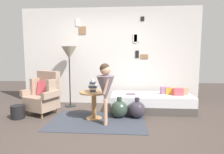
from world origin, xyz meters
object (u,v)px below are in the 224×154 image
at_px(demijohn_near, 119,109).
at_px(book_on_daybed, 131,94).
at_px(floor_lamp, 69,55).
at_px(armchair, 44,95).
at_px(vase_striped, 93,86).
at_px(side_table, 94,99).
at_px(magazine_basket, 18,112).
at_px(daybed, 151,103).
at_px(demijohn_far, 137,109).
at_px(person_child, 105,86).

bearing_deg(demijohn_near, book_on_daybed, 64.20).
relative_size(floor_lamp, book_on_daybed, 7.07).
xyz_separation_m(armchair, floor_lamp, (0.42, 0.64, 0.90)).
bearing_deg(floor_lamp, vase_striped, -49.94).
bearing_deg(side_table, magazine_basket, -176.31).
bearing_deg(floor_lamp, book_on_daybed, -10.32).
bearing_deg(daybed, side_table, -152.41).
xyz_separation_m(armchair, vase_striped, (1.19, -0.27, 0.25)).
distance_m(book_on_daybed, demijohn_near, 0.62).
height_order(book_on_daybed, demijohn_far, demijohn_far).
bearing_deg(armchair, vase_striped, -12.75).
height_order(daybed, vase_striped, vase_striped).
bearing_deg(daybed, person_child, -135.14).
xyz_separation_m(daybed, side_table, (-1.28, -0.67, 0.22)).
distance_m(armchair, daybed, 2.53).
distance_m(armchair, book_on_daybed, 2.03).
bearing_deg(magazine_basket, vase_striped, 4.44).
distance_m(armchair, person_child, 1.65).
bearing_deg(demijohn_far, book_on_daybed, 103.66).
distance_m(daybed, demijohn_near, 0.92).
height_order(armchair, side_table, armchair).
distance_m(daybed, book_on_daybed, 0.54).
height_order(side_table, demijohn_near, side_table).
distance_m(armchair, demijohn_far, 2.14).
distance_m(armchair, magazine_basket, 0.64).
relative_size(person_child, demijohn_far, 2.67).
xyz_separation_m(side_table, demijohn_near, (0.53, 0.12, -0.23)).
xyz_separation_m(person_child, magazine_basket, (-1.90, 0.22, -0.63)).
distance_m(armchair, floor_lamp, 1.18).
relative_size(armchair, floor_lamp, 0.62).
relative_size(demijohn_far, magazine_basket, 1.59).
bearing_deg(side_table, floor_lamp, 130.36).
xyz_separation_m(daybed, person_child, (-1.00, -0.99, 0.57)).
distance_m(vase_striped, floor_lamp, 1.36).
xyz_separation_m(daybed, vase_striped, (-1.30, -0.65, 0.49)).
bearing_deg(daybed, magazine_basket, -165.09).
bearing_deg(side_table, book_on_daybed, 39.57).
height_order(armchair, demijohn_near, armchair).
height_order(armchair, floor_lamp, floor_lamp).
distance_m(side_table, demijohn_far, 0.95).
bearing_deg(armchair, side_table, -13.37).
bearing_deg(magazine_basket, demijohn_near, 6.08).
relative_size(book_on_daybed, magazine_basket, 0.79).
bearing_deg(armchair, demijohn_far, -4.36).
xyz_separation_m(vase_striped, demijohn_far, (0.93, 0.11, -0.51)).
height_order(armchair, daybed, armchair).
xyz_separation_m(armchair, demijohn_far, (2.12, -0.16, -0.25)).
height_order(demijohn_near, demijohn_far, demijohn_near).
distance_m(side_table, magazine_basket, 1.65).
bearing_deg(demijohn_near, armchair, 174.62).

